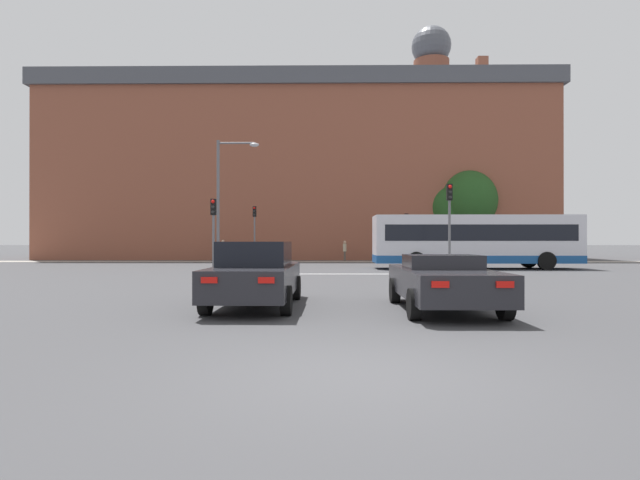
{
  "coord_description": "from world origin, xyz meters",
  "views": [
    {
      "loc": [
        -0.42,
        -5.86,
        1.58
      ],
      "look_at": [
        -0.79,
        24.7,
        1.66
      ],
      "focal_mm": 28.0,
      "sensor_mm": 36.0,
      "label": 1
    }
  ],
  "objects_px": {
    "street_lamp_junction": "(226,190)",
    "pedestrian_walking_east": "(223,249)",
    "car_saloon_left": "(256,274)",
    "traffic_light_far_left": "(255,225)",
    "bus_crossing_lead": "(475,240)",
    "traffic_light_near_right": "(450,214)",
    "pedestrian_waiting": "(218,250)",
    "pedestrian_walking_west": "(345,249)",
    "car_roadster_right": "(443,281)",
    "traffic_light_far_right": "(406,229)",
    "traffic_light_near_left": "(213,223)"
  },
  "relations": [
    {
      "from": "traffic_light_near_left",
      "to": "pedestrian_walking_east",
      "type": "distance_m",
      "value": 15.19
    },
    {
      "from": "street_lamp_junction",
      "to": "pedestrian_walking_west",
      "type": "bearing_deg",
      "value": 60.91
    },
    {
      "from": "car_roadster_right",
      "to": "traffic_light_far_right",
      "type": "distance_m",
      "value": 26.6
    },
    {
      "from": "traffic_light_far_right",
      "to": "traffic_light_near_right",
      "type": "height_order",
      "value": "traffic_light_near_right"
    },
    {
      "from": "car_saloon_left",
      "to": "traffic_light_far_left",
      "type": "distance_m",
      "value": 26.26
    },
    {
      "from": "car_saloon_left",
      "to": "pedestrian_walking_west",
      "type": "xyz_separation_m",
      "value": [
        3.17,
        27.19,
        0.16
      ]
    },
    {
      "from": "car_roadster_right",
      "to": "traffic_light_far_left",
      "type": "height_order",
      "value": "traffic_light_far_left"
    },
    {
      "from": "pedestrian_walking_east",
      "to": "pedestrian_walking_west",
      "type": "distance_m",
      "value": 9.63
    },
    {
      "from": "traffic_light_near_right",
      "to": "pedestrian_walking_west",
      "type": "bearing_deg",
      "value": 106.78
    },
    {
      "from": "street_lamp_junction",
      "to": "traffic_light_far_left",
      "type": "bearing_deg",
      "value": 90.15
    },
    {
      "from": "pedestrian_waiting",
      "to": "traffic_light_near_right",
      "type": "bearing_deg",
      "value": 88.34
    },
    {
      "from": "street_lamp_junction",
      "to": "pedestrian_walking_east",
      "type": "bearing_deg",
      "value": 102.3
    },
    {
      "from": "car_saloon_left",
      "to": "traffic_light_near_right",
      "type": "relative_size",
      "value": 1.09
    },
    {
      "from": "traffic_light_far_right",
      "to": "traffic_light_near_right",
      "type": "bearing_deg",
      "value": -90.4
    },
    {
      "from": "street_lamp_junction",
      "to": "pedestrian_walking_west",
      "type": "distance_m",
      "value": 14.6
    },
    {
      "from": "bus_crossing_lead",
      "to": "pedestrian_walking_east",
      "type": "height_order",
      "value": "bus_crossing_lead"
    },
    {
      "from": "pedestrian_walking_west",
      "to": "pedestrian_waiting",
      "type": "bearing_deg",
      "value": -71.74
    },
    {
      "from": "traffic_light_far_right",
      "to": "street_lamp_junction",
      "type": "bearing_deg",
      "value": -136.53
    },
    {
      "from": "traffic_light_near_left",
      "to": "traffic_light_far_right",
      "type": "bearing_deg",
      "value": 48.78
    },
    {
      "from": "traffic_light_near_right",
      "to": "traffic_light_near_left",
      "type": "height_order",
      "value": "traffic_light_near_right"
    },
    {
      "from": "car_roadster_right",
      "to": "bus_crossing_lead",
      "type": "distance_m",
      "value": 18.3
    },
    {
      "from": "traffic_light_far_left",
      "to": "traffic_light_near_right",
      "type": "bearing_deg",
      "value": -50.12
    },
    {
      "from": "traffic_light_far_left",
      "to": "traffic_light_near_right",
      "type": "relative_size",
      "value": 0.97
    },
    {
      "from": "pedestrian_walking_east",
      "to": "traffic_light_near_left",
      "type": "bearing_deg",
      "value": -65.59
    },
    {
      "from": "car_roadster_right",
      "to": "bus_crossing_lead",
      "type": "xyz_separation_m",
      "value": [
        5.87,
        17.31,
        0.97
      ]
    },
    {
      "from": "traffic_light_near_right",
      "to": "pedestrian_walking_east",
      "type": "relative_size",
      "value": 2.58
    },
    {
      "from": "traffic_light_near_right",
      "to": "street_lamp_junction",
      "type": "xyz_separation_m",
      "value": [
        -11.42,
        2.58,
        1.41
      ]
    },
    {
      "from": "bus_crossing_lead",
      "to": "street_lamp_junction",
      "type": "height_order",
      "value": "street_lamp_junction"
    },
    {
      "from": "car_saloon_left",
      "to": "car_roadster_right",
      "type": "bearing_deg",
      "value": -7.37
    },
    {
      "from": "traffic_light_far_right",
      "to": "pedestrian_waiting",
      "type": "relative_size",
      "value": 2.32
    },
    {
      "from": "traffic_light_far_left",
      "to": "street_lamp_junction",
      "type": "relative_size",
      "value": 0.6
    },
    {
      "from": "car_roadster_right",
      "to": "traffic_light_far_left",
      "type": "distance_m",
      "value": 27.83
    },
    {
      "from": "traffic_light_far_right",
      "to": "pedestrian_walking_west",
      "type": "bearing_deg",
      "value": 162.08
    },
    {
      "from": "car_roadster_right",
      "to": "bus_crossing_lead",
      "type": "relative_size",
      "value": 0.4
    },
    {
      "from": "traffic_light_near_right",
      "to": "pedestrian_walking_west",
      "type": "distance_m",
      "value": 15.78
    },
    {
      "from": "car_roadster_right",
      "to": "pedestrian_waiting",
      "type": "xyz_separation_m",
      "value": [
        -10.9,
        26.43,
        0.25
      ]
    },
    {
      "from": "traffic_light_near_right",
      "to": "pedestrian_waiting",
      "type": "bearing_deg",
      "value": 136.25
    },
    {
      "from": "car_saloon_left",
      "to": "traffic_light_near_right",
      "type": "distance_m",
      "value": 14.58
    },
    {
      "from": "pedestrian_waiting",
      "to": "pedestrian_walking_west",
      "type": "bearing_deg",
      "value": 140.18
    },
    {
      "from": "car_roadster_right",
      "to": "street_lamp_junction",
      "type": "bearing_deg",
      "value": 117.81
    },
    {
      "from": "pedestrian_waiting",
      "to": "pedestrian_walking_east",
      "type": "xyz_separation_m",
      "value": [
        0.07,
        1.49,
        0.07
      ]
    },
    {
      "from": "traffic_light_near_left",
      "to": "street_lamp_junction",
      "type": "height_order",
      "value": "street_lamp_junction"
    },
    {
      "from": "car_saloon_left",
      "to": "traffic_light_far_left",
      "type": "xyz_separation_m",
      "value": [
        -3.76,
        25.91,
        2.07
      ]
    },
    {
      "from": "car_saloon_left",
      "to": "traffic_light_near_right",
      "type": "xyz_separation_m",
      "value": [
        7.69,
        12.2,
        2.13
      ]
    },
    {
      "from": "car_saloon_left",
      "to": "traffic_light_near_left",
      "type": "xyz_separation_m",
      "value": [
        -3.86,
        12.42,
        1.7
      ]
    },
    {
      "from": "bus_crossing_lead",
      "to": "pedestrian_waiting",
      "type": "relative_size",
      "value": 7.27
    },
    {
      "from": "traffic_light_near_right",
      "to": "pedestrian_waiting",
      "type": "distance_m",
      "value": 19.79
    },
    {
      "from": "traffic_light_far_left",
      "to": "pedestrian_walking_west",
      "type": "xyz_separation_m",
      "value": [
        6.93,
        1.28,
        -1.91
      ]
    },
    {
      "from": "street_lamp_junction",
      "to": "pedestrian_walking_east",
      "type": "xyz_separation_m",
      "value": [
        -2.73,
        12.52,
        -3.34
      ]
    },
    {
      "from": "traffic_light_far_left",
      "to": "bus_crossing_lead",
      "type": "bearing_deg",
      "value": -33.36
    }
  ]
}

